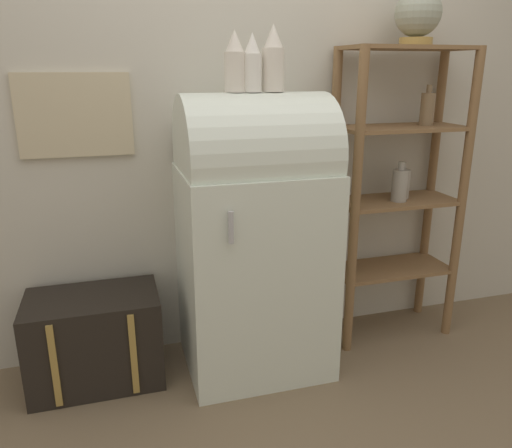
{
  "coord_description": "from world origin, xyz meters",
  "views": [
    {
      "loc": [
        -0.66,
        -2.0,
        1.51
      ],
      "look_at": [
        0.01,
        0.25,
        0.77
      ],
      "focal_mm": 35.0,
      "sensor_mm": 36.0,
      "label": 1
    }
  ],
  "objects_px": {
    "globe": "(418,15)",
    "vase_left": "(235,64)",
    "refrigerator": "(254,233)",
    "vase_right": "(273,61)",
    "suitcase_trunk": "(95,339)",
    "vase_center": "(252,65)"
  },
  "relations": [
    {
      "from": "vase_center",
      "to": "vase_left",
      "type": "bearing_deg",
      "value": 169.26
    },
    {
      "from": "vase_center",
      "to": "refrigerator",
      "type": "bearing_deg",
      "value": 20.8
    },
    {
      "from": "globe",
      "to": "vase_right",
      "type": "bearing_deg",
      "value": -172.84
    },
    {
      "from": "globe",
      "to": "vase_left",
      "type": "bearing_deg",
      "value": -174.3
    },
    {
      "from": "globe",
      "to": "vase_center",
      "type": "distance_m",
      "value": 0.94
    },
    {
      "from": "globe",
      "to": "vase_center",
      "type": "bearing_deg",
      "value": -172.9
    },
    {
      "from": "globe",
      "to": "vase_left",
      "type": "distance_m",
      "value": 1.01
    },
    {
      "from": "globe",
      "to": "vase_right",
      "type": "distance_m",
      "value": 0.83
    },
    {
      "from": "suitcase_trunk",
      "to": "vase_right",
      "type": "distance_m",
      "value": 1.59
    },
    {
      "from": "globe",
      "to": "refrigerator",
      "type": "bearing_deg",
      "value": -173.07
    },
    {
      "from": "refrigerator",
      "to": "vase_left",
      "type": "height_order",
      "value": "vase_left"
    },
    {
      "from": "refrigerator",
      "to": "suitcase_trunk",
      "type": "relative_size",
      "value": 2.23
    },
    {
      "from": "vase_left",
      "to": "vase_center",
      "type": "height_order",
      "value": "vase_left"
    },
    {
      "from": "suitcase_trunk",
      "to": "globe",
      "type": "xyz_separation_m",
      "value": [
        1.69,
        0.04,
        1.53
      ]
    },
    {
      "from": "refrigerator",
      "to": "globe",
      "type": "height_order",
      "value": "globe"
    },
    {
      "from": "vase_left",
      "to": "refrigerator",
      "type": "bearing_deg",
      "value": -6.87
    },
    {
      "from": "vase_right",
      "to": "vase_left",
      "type": "bearing_deg",
      "value": 179.11
    },
    {
      "from": "suitcase_trunk",
      "to": "vase_right",
      "type": "height_order",
      "value": "vase_right"
    },
    {
      "from": "vase_left",
      "to": "vase_center",
      "type": "relative_size",
      "value": 1.04
    },
    {
      "from": "refrigerator",
      "to": "vase_right",
      "type": "height_order",
      "value": "vase_right"
    },
    {
      "from": "suitcase_trunk",
      "to": "globe",
      "type": "relative_size",
      "value": 2.31
    },
    {
      "from": "suitcase_trunk",
      "to": "globe",
      "type": "distance_m",
      "value": 2.28
    }
  ]
}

